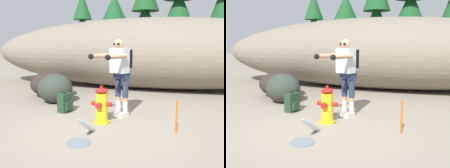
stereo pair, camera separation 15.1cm
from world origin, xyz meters
TOP-DOWN VIEW (x-y plane):
  - ground_plane at (0.00, 0.00)m, footprint 56.00×56.00m
  - dirt_embankment at (0.00, 4.39)m, footprint 12.35×3.20m
  - fire_hydrant at (-0.12, 0.10)m, footprint 0.42×0.37m
  - hydrant_water_jet at (-0.12, -0.60)m, footprint 0.40×1.16m
  - utility_worker at (0.09, 0.65)m, footprint 0.73×1.04m
  - spare_backpack at (-1.21, 0.60)m, footprint 0.33×0.34m
  - boulder_large at (-2.45, 2.02)m, footprint 1.30×1.21m
  - boulder_mid at (-1.90, 1.34)m, footprint 0.98×0.94m
  - pine_tree_far_left at (-5.57, 11.31)m, footprint 1.98×1.98m
  - pine_tree_left at (-3.41, 11.60)m, footprint 2.70×2.70m
  - pine_tree_center at (-1.23, 10.80)m, footprint 2.54×2.54m
  - pine_tree_right at (0.70, 11.06)m, footprint 2.83×2.83m
  - pine_tree_far_right at (2.84, 9.24)m, footprint 1.93×1.93m
  - survey_stake at (1.34, -0.06)m, footprint 0.04×0.04m

SIDE VIEW (x-z plane):
  - ground_plane at x=0.00m, z-range -0.04..0.00m
  - hydrant_water_jet at x=-0.12m, z-range -0.22..0.42m
  - spare_backpack at x=-1.21m, z-range -0.02..0.45m
  - survey_stake at x=1.34m, z-range 0.00..0.60m
  - fire_hydrant at x=-0.12m, z-range -0.03..0.72m
  - boulder_large at x=-2.45m, z-range 0.00..0.75m
  - boulder_mid at x=-1.90m, z-range 0.00..0.78m
  - utility_worker at x=0.09m, z-range 0.23..1.90m
  - dirt_embankment at x=0.00m, z-range 0.00..2.47m
  - pine_tree_left at x=-3.41m, z-range 0.19..4.98m
  - pine_tree_far_left at x=-5.57m, z-range 0.39..5.34m
  - pine_tree_center at x=-1.23m, z-range 0.21..6.01m
  - pine_tree_far_right at x=2.84m, z-range 0.29..6.60m
  - pine_tree_right at x=0.70m, z-range 0.25..7.09m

